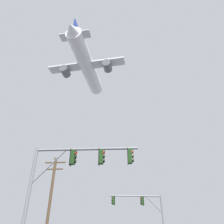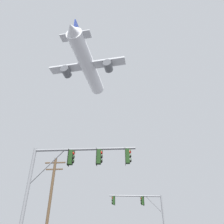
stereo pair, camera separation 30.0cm
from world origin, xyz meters
name	(u,v)px [view 2 (the right image)]	position (x,y,z in m)	size (l,w,h in m)	color
signal_pole_near	(71,170)	(-3.02, 7.16, 5.09)	(6.66, 0.53, 6.55)	slate
signal_pole_far	(143,207)	(1.87, 21.21, 4.30)	(6.21, 1.34, 5.66)	slate
utility_pole	(50,198)	(-7.40, 15.90, 4.65)	(2.20, 0.28, 8.72)	brown
airplane	(88,66)	(-9.82, 36.63, 41.09)	(20.90, 27.06, 7.37)	white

